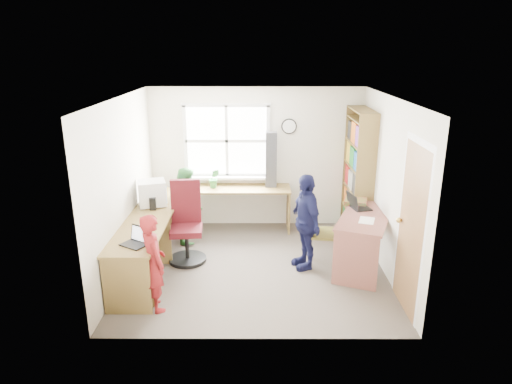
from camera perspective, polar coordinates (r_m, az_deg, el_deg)
room at (r=6.29m, az=0.10°, el=1.03°), size 3.64×3.44×2.44m
l_desk at (r=6.34m, az=-12.00°, el=-6.59°), size 2.38×2.95×0.75m
right_desk at (r=6.61m, az=13.40°, el=-4.61°), size 1.08×1.49×0.78m
bookshelf at (r=7.57m, az=12.62°, el=1.80°), size 0.30×1.02×2.10m
swivel_chair at (r=6.76m, az=-8.68°, el=-4.32°), size 0.60×0.60×1.19m
wooden_chair at (r=6.57m, az=7.77°, el=-4.55°), size 0.49×0.49×1.01m
crt_monitor at (r=6.95m, az=-12.85°, el=-0.14°), size 0.47×0.45×0.38m
laptop_left at (r=5.70m, az=-14.69°, el=-5.85°), size 0.38×0.37×0.21m
laptop_right at (r=6.77m, az=12.48°, el=-1.56°), size 0.35×0.39×0.23m
speaker_a at (r=6.80m, az=-12.75°, el=-1.43°), size 0.10×0.10×0.18m
speaker_b at (r=7.20m, az=-11.83°, el=-0.33°), size 0.10×0.10×0.17m
cd_tower at (r=7.65m, az=1.90°, el=4.06°), size 0.19×0.17×0.93m
game_box at (r=6.98m, az=12.35°, el=-1.14°), size 0.40×0.40×0.06m
paper_a at (r=6.24m, az=-13.66°, el=-4.16°), size 0.24×0.31×0.00m
paper_b at (r=6.34m, az=13.68°, el=-3.47°), size 0.27×0.33×0.00m
potted_plant at (r=7.68m, az=-5.25°, el=1.70°), size 0.19×0.15×0.33m
person_red at (r=5.55m, az=-12.72°, el=-8.60°), size 0.48×0.53×1.21m
person_green at (r=7.38m, az=-8.55°, el=-1.57°), size 0.57×0.68×1.22m
person_navy at (r=6.42m, az=6.19°, el=-3.69°), size 0.56×0.87×1.38m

